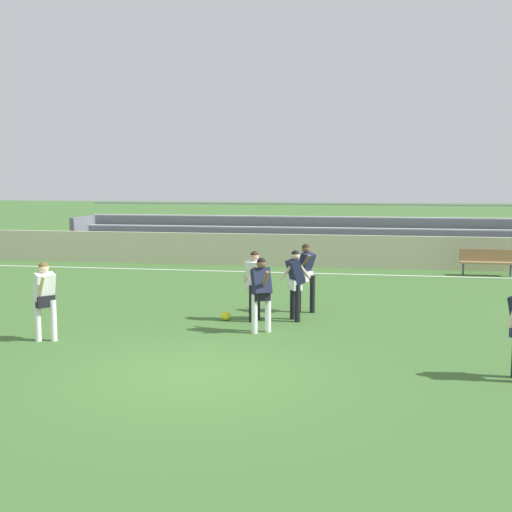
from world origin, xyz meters
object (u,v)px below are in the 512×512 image
Objects in this scene: player_dark_deep_cover at (261,288)px; player_white_dropping_back at (255,280)px; bleacher_stand at (319,237)px; bench_far_left at (487,260)px; player_dark_trailing_run at (295,279)px; soccer_ball at (226,316)px; player_white_wide_right at (45,294)px; player_dark_overlapping at (306,271)px.

player_white_dropping_back is at bearing 107.05° from player_dark_deep_cover.
bleacher_stand is 11.50× the size of bench_far_left.
player_dark_trailing_run is 7.56× the size of soccer_ball.
player_white_wide_right is 0.98× the size of player_dark_trailing_run.
player_dark_trailing_run is at bearing -88.66° from bleacher_stand.
player_dark_overlapping is (0.42, -10.55, 0.08)m from bleacher_stand.
bleacher_stand is 94.12× the size of soccer_ball.
player_dark_trailing_run reaches higher than player_white_wide_right.
player_dark_trailing_run is (-5.74, -8.08, 0.44)m from bench_far_left.
soccer_ball is at bearing -96.49° from bleacher_stand.
bleacher_stand reaches higher than player_dark_trailing_run.
bleacher_stand is 12.66× the size of player_white_wide_right.
player_dark_deep_cover is 1.42m from player_dark_trailing_run.
bench_far_left is at bearing 55.96° from player_dark_deep_cover.
player_white_dropping_back is 7.49× the size of soccer_ball.
bench_far_left is at bearing 51.89° from player_dark_overlapping.
bench_far_left is 1.09× the size of player_white_dropping_back.
player_dark_trailing_run is (4.83, 2.74, 0.02)m from player_white_wide_right.
soccer_ball is at bearing -145.32° from player_dark_overlapping.
player_white_wide_right is (-4.24, -1.45, 0.00)m from player_dark_deep_cover.
bench_far_left is at bearing -29.73° from bleacher_stand.
soccer_ball is at bearing -131.38° from bench_far_left.
player_white_wide_right is at bearing -161.09° from player_dark_deep_cover.
player_dark_overlapping is at bearing 80.82° from player_dark_trailing_run.
player_dark_deep_cover is at bearing -45.49° from soccer_ball.
player_dark_overlapping reaches higher than soccer_ball.
soccer_ball is at bearing -174.53° from player_white_dropping_back.
player_dark_overlapping reaches higher than player_dark_deep_cover.
player_dark_deep_cover is at bearing -91.45° from bleacher_stand.
player_white_dropping_back is 1.58m from player_dark_overlapping.
player_white_dropping_back is (-0.66, -11.70, 0.03)m from bleacher_stand.
player_white_dropping_back is 0.99× the size of player_dark_trailing_run.
player_dark_deep_cover reaches higher than soccer_ball.
player_white_dropping_back reaches higher than bench_far_left.
player_dark_overlapping is (-5.58, -7.12, 0.48)m from bench_far_left.
bench_far_left is 8.18× the size of soccer_ball.
player_dark_trailing_run is at bearing 11.94° from player_white_dropping_back.
player_dark_overlapping is at bearing 71.64° from player_dark_deep_cover.
player_white_dropping_back is 1.01× the size of player_white_wide_right.
bench_far_left is 1.10× the size of player_white_wide_right.
bench_far_left is 1.08× the size of player_dark_trailing_run.
player_white_dropping_back is 4.66m from player_white_wide_right.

